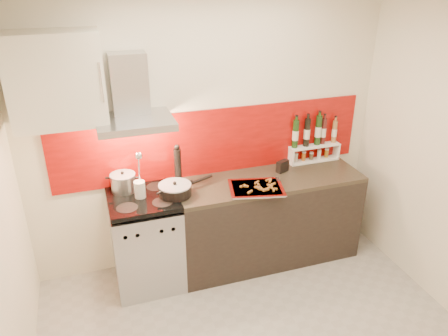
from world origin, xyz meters
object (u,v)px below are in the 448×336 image
object	(u,v)px
saute_pan	(176,189)
pepper_mill	(178,166)
stock_pot	(123,183)
baking_tray	(257,188)
range_stove	(147,242)
counter	(267,219)

from	to	relation	value
saute_pan	pepper_mill	size ratio (longest dim) A/B	1.28
stock_pot	saute_pan	xyz separation A→B (m)	(0.42, -0.21, -0.03)
saute_pan	baking_tray	size ratio (longest dim) A/B	0.95
pepper_mill	saute_pan	bearing A→B (deg)	-111.08
range_stove	baking_tray	world-z (taller)	baking_tray
counter	saute_pan	bearing A→B (deg)	-176.61
range_stove	baking_tray	distance (m)	1.12
stock_pot	pepper_mill	distance (m)	0.50
saute_pan	pepper_mill	distance (m)	0.22
pepper_mill	stock_pot	bearing A→B (deg)	174.27
saute_pan	pepper_mill	bearing A→B (deg)	68.92
baking_tray	counter	bearing A→B (deg)	41.08
counter	pepper_mill	size ratio (longest dim) A/B	4.36
saute_pan	pepper_mill	world-z (taller)	pepper_mill
baking_tray	range_stove	bearing A→B (deg)	170.56
saute_pan	baking_tray	world-z (taller)	saute_pan
range_stove	saute_pan	xyz separation A→B (m)	(0.29, -0.05, 0.52)
saute_pan	counter	bearing A→B (deg)	3.39
counter	baking_tray	bearing A→B (deg)	-138.92
range_stove	stock_pot	world-z (taller)	stock_pot
counter	pepper_mill	world-z (taller)	pepper_mill
range_stove	counter	xyz separation A→B (m)	(1.20, 0.00, 0.01)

